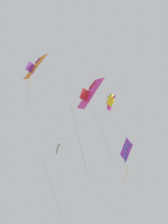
{
  "coord_description": "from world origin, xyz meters",
  "views": [
    {
      "loc": [
        8.84,
        -24.19,
        16.75
      ],
      "look_at": [
        1.6,
        -0.72,
        30.56
      ],
      "focal_mm": 48.75,
      "sensor_mm": 36.0,
      "label": 1
    }
  ],
  "objects_px": {
    "kite_diamond_mid_left": "(126,150)",
    "kite_delta_highest": "(89,94)",
    "kite_delta_near_right": "(34,67)",
    "kite_fish_near_left": "(111,101)",
    "kite_diamond_far_centre": "(58,148)"
  },
  "relations": [
    {
      "from": "kite_fish_near_left",
      "to": "kite_delta_near_right",
      "type": "xyz_separation_m",
      "value": [
        -5.79,
        -6.52,
        0.9
      ]
    },
    {
      "from": "kite_diamond_mid_left",
      "to": "kite_delta_highest",
      "type": "height_order",
      "value": "kite_delta_highest"
    },
    {
      "from": "kite_delta_near_right",
      "to": "kite_delta_highest",
      "type": "distance_m",
      "value": 6.99
    },
    {
      "from": "kite_diamond_mid_left",
      "to": "kite_diamond_far_centre",
      "type": "bearing_deg",
      "value": 55.78
    },
    {
      "from": "kite_delta_highest",
      "to": "kite_delta_near_right",
      "type": "bearing_deg",
      "value": 41.44
    },
    {
      "from": "kite_delta_near_right",
      "to": "kite_diamond_far_centre",
      "type": "distance_m",
      "value": 7.95
    },
    {
      "from": "kite_fish_near_left",
      "to": "kite_diamond_far_centre",
      "type": "distance_m",
      "value": 7.61
    },
    {
      "from": "kite_delta_highest",
      "to": "kite_diamond_far_centre",
      "type": "height_order",
      "value": "kite_delta_highest"
    },
    {
      "from": "kite_diamond_mid_left",
      "to": "kite_diamond_far_centre",
      "type": "height_order",
      "value": "kite_diamond_mid_left"
    },
    {
      "from": "kite_fish_near_left",
      "to": "kite_delta_highest",
      "type": "relative_size",
      "value": 1.01
    },
    {
      "from": "kite_delta_near_right",
      "to": "kite_diamond_mid_left",
      "type": "height_order",
      "value": "kite_delta_near_right"
    },
    {
      "from": "kite_fish_near_left",
      "to": "kite_diamond_far_centre",
      "type": "height_order",
      "value": "kite_fish_near_left"
    },
    {
      "from": "kite_fish_near_left",
      "to": "kite_delta_near_right",
      "type": "relative_size",
      "value": 1.44
    },
    {
      "from": "kite_fish_near_left",
      "to": "kite_diamond_mid_left",
      "type": "xyz_separation_m",
      "value": [
        1.37,
        -0.75,
        -5.95
      ]
    },
    {
      "from": "kite_fish_near_left",
      "to": "kite_diamond_mid_left",
      "type": "bearing_deg",
      "value": -169.94
    }
  ]
}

